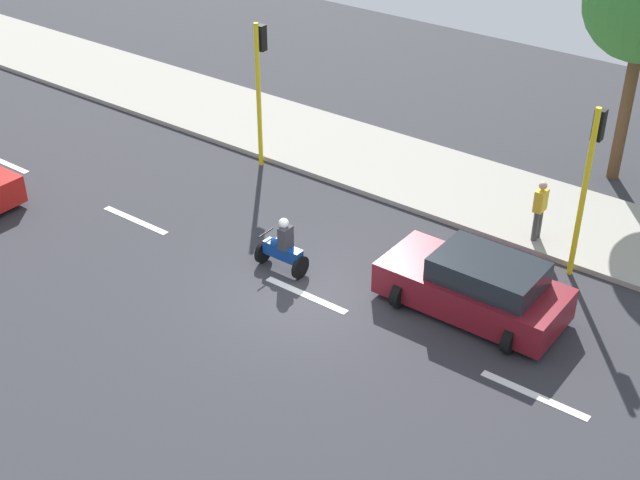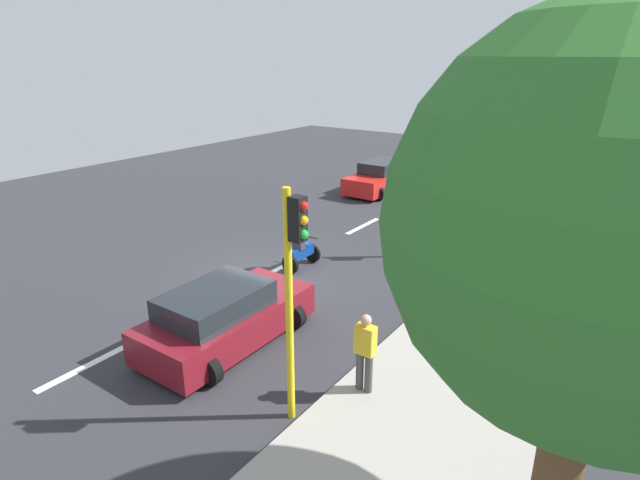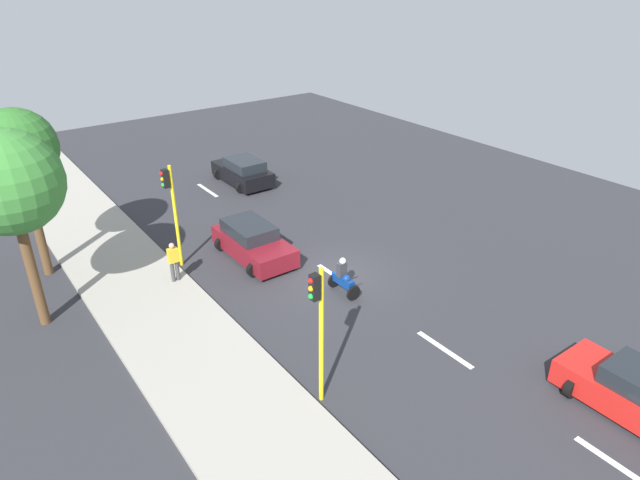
% 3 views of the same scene
% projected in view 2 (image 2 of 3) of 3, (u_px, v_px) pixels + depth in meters
% --- Properties ---
extents(ground_plane, '(40.00, 60.00, 0.10)m').
position_uv_depth(ground_plane, '(265.00, 277.00, 16.04)').
color(ground_plane, '#2D2D33').
extents(sidewalk, '(4.00, 60.00, 0.15)m').
position_uv_depth(sidewalk, '(488.00, 341.00, 12.22)').
color(sidewalk, '#9E998E').
rests_on(sidewalk, ground).
extents(lane_stripe_north, '(0.20, 2.40, 0.01)m').
position_uv_depth(lane_stripe_north, '(89.00, 365.00, 11.40)').
color(lane_stripe_north, white).
rests_on(lane_stripe_north, ground).
extents(lane_stripe_mid, '(0.20, 2.40, 0.01)m').
position_uv_depth(lane_stripe_mid, '(265.00, 276.00, 16.02)').
color(lane_stripe_mid, white).
rests_on(lane_stripe_mid, ground).
extents(lane_stripe_south, '(0.20, 2.40, 0.01)m').
position_uv_depth(lane_stripe_south, '(363.00, 226.00, 20.64)').
color(lane_stripe_south, white).
rests_on(lane_stripe_south, ground).
extents(lane_stripe_far_south, '(0.20, 2.40, 0.01)m').
position_uv_depth(lane_stripe_far_south, '(425.00, 195.00, 25.25)').
color(lane_stripe_far_south, white).
rests_on(lane_stripe_far_south, ground).
extents(car_red, '(2.23, 4.21, 1.52)m').
position_uv_depth(car_red, '(379.00, 178.00, 25.58)').
color(car_red, red).
rests_on(car_red, ground).
extents(car_maroon, '(2.35, 4.37, 1.52)m').
position_uv_depth(car_maroon, '(225.00, 317.00, 12.03)').
color(car_maroon, maroon).
rests_on(car_maroon, ground).
extents(motorcycle, '(0.60, 1.30, 1.53)m').
position_uv_depth(motorcycle, '(301.00, 249.00, 16.40)').
color(motorcycle, black).
rests_on(motorcycle, ground).
extents(pedestrian_near_signal, '(0.40, 0.24, 1.69)m').
position_uv_depth(pedestrian_near_signal, '(365.00, 350.00, 10.04)').
color(pedestrian_near_signal, '#3F3F3F').
rests_on(pedestrian_near_signal, sidewalk).
extents(traffic_light_corner, '(0.49, 0.24, 4.50)m').
position_uv_depth(traffic_light_corner, '(486.00, 172.00, 16.58)').
color(traffic_light_corner, yellow).
rests_on(traffic_light_corner, ground).
extents(traffic_light_midblock, '(0.49, 0.24, 4.50)m').
position_uv_depth(traffic_light_midblock, '(293.00, 277.00, 8.76)').
color(traffic_light_midblock, yellow).
rests_on(traffic_light_midblock, ground).
extents(street_tree_south, '(2.97, 2.97, 6.95)m').
position_uv_depth(street_tree_south, '(605.00, 237.00, 3.36)').
color(street_tree_south, brown).
rests_on(street_tree_south, ground).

